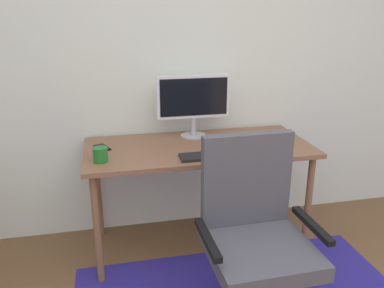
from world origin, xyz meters
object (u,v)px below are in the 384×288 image
object	(u,v)px
keyboard	(214,155)
computer_mouse	(261,150)
office_chair	(255,255)
desk	(199,156)
cell_phone	(102,148)
monitor	(193,100)
coffee_cup	(100,155)

from	to	relation	value
keyboard	computer_mouse	distance (m)	0.31
keyboard	office_chair	distance (m)	0.67
desk	computer_mouse	bearing A→B (deg)	-31.54
keyboard	cell_phone	bearing A→B (deg)	155.37
keyboard	cell_phone	distance (m)	0.74
keyboard	cell_phone	world-z (taller)	keyboard
monitor	coffee_cup	xyz separation A→B (m)	(-0.65, -0.36, -0.22)
coffee_cup	desk	bearing A→B (deg)	14.47
computer_mouse	office_chair	world-z (taller)	office_chair
keyboard	computer_mouse	xyz separation A→B (m)	(0.31, 0.01, 0.01)
computer_mouse	keyboard	bearing A→B (deg)	-177.89
keyboard	coffee_cup	size ratio (longest dim) A/B	4.86
computer_mouse	cell_phone	distance (m)	1.03
computer_mouse	coffee_cup	distance (m)	1.00
monitor	computer_mouse	distance (m)	0.60
computer_mouse	cell_phone	world-z (taller)	computer_mouse
desk	monitor	xyz separation A→B (m)	(0.01, 0.20, 0.34)
keyboard	office_chair	bearing A→B (deg)	-83.77
cell_phone	desk	bearing A→B (deg)	-30.07
cell_phone	coffee_cup	bearing A→B (deg)	-114.76
desk	keyboard	world-z (taller)	keyboard
keyboard	coffee_cup	distance (m)	0.69
computer_mouse	coffee_cup	size ratio (longest dim) A/B	1.18
coffee_cup	office_chair	distance (m)	1.05
desk	keyboard	size ratio (longest dim) A/B	3.48
office_chair	cell_phone	bearing A→B (deg)	128.79
desk	office_chair	size ratio (longest dim) A/B	1.46
office_chair	desk	bearing A→B (deg)	96.50
desk	cell_phone	size ratio (longest dim) A/B	10.69
cell_phone	keyboard	bearing A→B (deg)	-47.56
computer_mouse	cell_phone	bearing A→B (deg)	163.19
desk	cell_phone	xyz separation A→B (m)	(-0.63, 0.08, 0.08)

